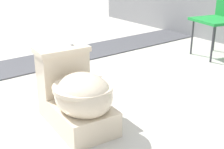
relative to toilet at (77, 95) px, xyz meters
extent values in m
plane|color=beige|center=(-0.17, -0.03, -0.22)|extent=(14.00, 14.00, 0.00)
cube|color=#4C4C51|center=(-1.41, 0.47, -0.21)|extent=(0.56, 8.00, 0.01)
cube|color=beige|center=(0.00, 0.00, -0.14)|extent=(0.63, 0.39, 0.17)
ellipsoid|color=beige|center=(0.10, -0.01, 0.04)|extent=(0.47, 0.40, 0.28)
cylinder|color=beige|center=(0.10, -0.01, 0.10)|extent=(0.42, 0.42, 0.03)
cube|color=beige|center=(-0.21, 0.02, 0.10)|extent=(0.21, 0.36, 0.30)
cube|color=beige|center=(-0.21, 0.02, 0.27)|extent=(0.24, 0.38, 0.04)
cylinder|color=silver|center=(-0.21, 0.10, 0.29)|extent=(0.02, 0.02, 0.01)
cube|color=#1E8C38|center=(-0.40, 2.08, 0.20)|extent=(0.52, 0.52, 0.03)
cylinder|color=#38383D|center=(-0.27, 1.88, -0.02)|extent=(0.02, 0.02, 0.40)
cylinder|color=#38383D|center=(-0.61, 1.95, -0.02)|extent=(0.02, 0.02, 0.40)
cylinder|color=#38383D|center=(-0.53, 2.28, -0.02)|extent=(0.02, 0.02, 0.40)
camera|label=1|loc=(1.65, -0.97, 0.87)|focal=50.00mm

